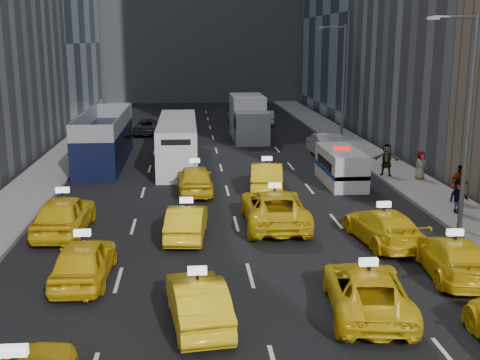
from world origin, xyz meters
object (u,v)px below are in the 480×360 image
(double_decker, at_px, (105,139))
(city_bus, at_px, (178,142))
(nypd_van, at_px, (341,167))
(box_truck, at_px, (248,118))

(double_decker, distance_m, city_bus, 4.80)
(nypd_van, distance_m, double_decker, 15.61)
(nypd_van, xyz_separation_m, city_bus, (-9.19, 6.26, 0.48))
(nypd_van, xyz_separation_m, box_truck, (-3.58, 16.21, 0.75))
(double_decker, height_order, city_bus, double_decker)
(nypd_van, height_order, double_decker, double_decker)
(city_bus, xyz_separation_m, box_truck, (5.61, 9.95, 0.27))
(nypd_van, height_order, city_bus, city_bus)
(nypd_van, bearing_deg, double_decker, 153.32)
(nypd_van, distance_m, box_truck, 16.62)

